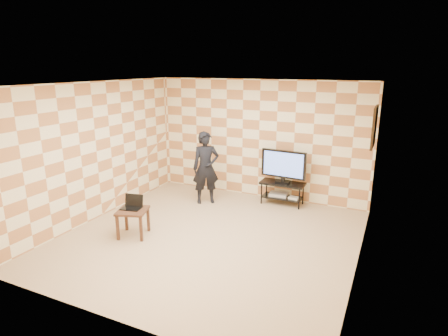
{
  "coord_description": "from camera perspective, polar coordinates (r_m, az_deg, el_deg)",
  "views": [
    {
      "loc": [
        2.83,
        -5.46,
        3.0
      ],
      "look_at": [
        0.0,
        0.6,
        1.15
      ],
      "focal_mm": 30.0,
      "sensor_mm": 36.0,
      "label": 1
    }
  ],
  "objects": [
    {
      "name": "ceiling",
      "position": [
        6.16,
        -2.42,
        12.66
      ],
      "size": [
        5.0,
        5.0,
        0.02
      ],
      "primitive_type": "cube",
      "color": "white",
      "rests_on": "wall_back"
    },
    {
      "name": "floor",
      "position": [
        6.84,
        -2.16,
        -10.55
      ],
      "size": [
        5.0,
        5.0,
        0.0
      ],
      "primitive_type": "plane",
      "color": "tan",
      "rests_on": "ground"
    },
    {
      "name": "tv_stand",
      "position": [
        8.38,
        8.89,
        -3.07
      ],
      "size": [
        0.97,
        0.44,
        0.5
      ],
      "color": "black",
      "rests_on": "floor"
    },
    {
      "name": "wall_front",
      "position": [
        4.41,
        -17.4,
        -7.21
      ],
      "size": [
        5.0,
        0.02,
        2.7
      ],
      "primitive_type": "cube",
      "color": "beige",
      "rests_on": "ground"
    },
    {
      "name": "side_table",
      "position": [
        6.95,
        -13.74,
        -6.86
      ],
      "size": [
        0.64,
        0.64,
        0.5
      ],
      "color": "#331C11",
      "rests_on": "floor"
    },
    {
      "name": "wall_left",
      "position": [
        7.81,
        -18.85,
        2.42
      ],
      "size": [
        0.02,
        5.0,
        2.7
      ],
      "primitive_type": "cube",
      "color": "beige",
      "rests_on": "ground"
    },
    {
      "name": "laptop",
      "position": [
        6.99,
        -13.78,
        -5.51
      ],
      "size": [
        0.4,
        0.34,
        0.23
      ],
      "color": "black",
      "rests_on": "side_table"
    },
    {
      "name": "wall_right",
      "position": [
        5.72,
        20.63,
        -2.33
      ],
      "size": [
        0.02,
        5.0,
        2.7
      ],
      "primitive_type": "cube",
      "color": "beige",
      "rests_on": "ground"
    },
    {
      "name": "wall_art",
      "position": [
        7.1,
        21.95,
        5.84
      ],
      "size": [
        0.04,
        0.72,
        0.72
      ],
      "color": "black",
      "rests_on": "wall_right"
    },
    {
      "name": "dvd_player",
      "position": [
        8.47,
        8.32,
        -4.0
      ],
      "size": [
        0.41,
        0.31,
        0.07
      ],
      "primitive_type": "cube",
      "rotation": [
        0.0,
        0.0,
        0.08
      ],
      "color": "#B1B1B3",
      "rests_on": "tv_stand"
    },
    {
      "name": "person",
      "position": [
        8.26,
        -2.79,
        0.03
      ],
      "size": [
        0.7,
        0.66,
        1.61
      ],
      "primitive_type": "imported",
      "rotation": [
        0.0,
        0.0,
        0.62
      ],
      "color": "black",
      "rests_on": "floor"
    },
    {
      "name": "tv",
      "position": [
        8.22,
        9.04,
        0.46
      ],
      "size": [
        1.0,
        0.21,
        0.72
      ],
      "color": "black",
      "rests_on": "tv_stand"
    },
    {
      "name": "wall_back",
      "position": [
        8.61,
        5.36,
        4.33
      ],
      "size": [
        5.0,
        0.02,
        2.7
      ],
      "primitive_type": "cube",
      "color": "beige",
      "rests_on": "ground"
    },
    {
      "name": "game_console",
      "position": [
        8.33,
        10.58,
        -4.5
      ],
      "size": [
        0.22,
        0.17,
        0.05
      ],
      "primitive_type": "cube",
      "rotation": [
        0.0,
        0.0,
        -0.08
      ],
      "color": "silver",
      "rests_on": "tv_stand"
    }
  ]
}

